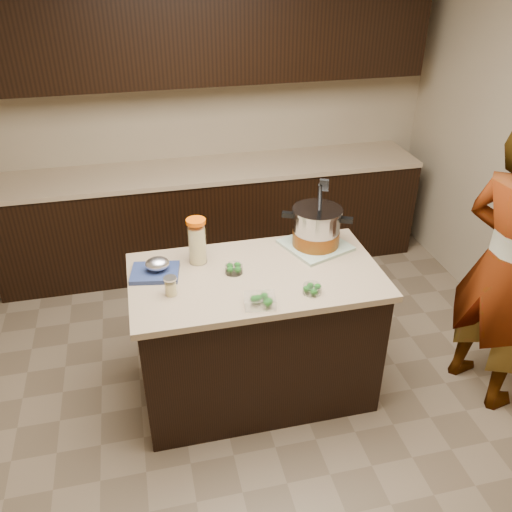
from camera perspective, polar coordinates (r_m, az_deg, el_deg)
The scene contains 13 objects.
ground_plane at distance 3.70m, azimuth -0.00°, elevation -13.68°, with size 4.00×4.00×0.00m, color brown.
room_shell at distance 2.78m, azimuth -0.00°, elevation 12.37°, with size 4.04×4.04×2.72m.
back_cabinets at distance 4.66m, azimuth -4.95°, elevation 9.89°, with size 3.60×0.63×2.33m.
island at distance 3.40m, azimuth -0.00°, elevation -8.24°, with size 1.46×0.81×0.90m.
dish_towel at distance 3.43m, azimuth 6.26°, elevation 1.15°, with size 0.36×0.36×0.02m, color #527A56.
stock_pot at distance 3.37m, azimuth 6.37°, elevation 2.81°, with size 0.41×0.41×0.44m.
lemonade_pitcher at distance 3.21m, azimuth -6.21°, elevation 1.40°, with size 0.14×0.14×0.28m.
mason_jar at distance 2.97m, azimuth -8.97°, elevation -3.18°, with size 0.09×0.09×0.12m.
broccoli_tub_left at distance 3.14m, azimuth -2.34°, elevation -1.40°, with size 0.13×0.13×0.05m.
broccoli_tub_right at distance 2.98m, azimuth 5.91°, elevation -3.53°, with size 0.13×0.13×0.05m.
broccoli_tub_rect at distance 2.87m, azimuth 0.41°, elevation -4.77°, with size 0.18×0.14×0.06m.
blue_tray at distance 3.17m, azimuth -10.48°, elevation -1.39°, with size 0.30×0.26×0.10m.
person at distance 3.48m, azimuth 24.90°, elevation -1.22°, with size 0.67×0.44×1.83m, color gray.
Camera 1 is at (-0.60, -2.57, 2.60)m, focal length 38.00 mm.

